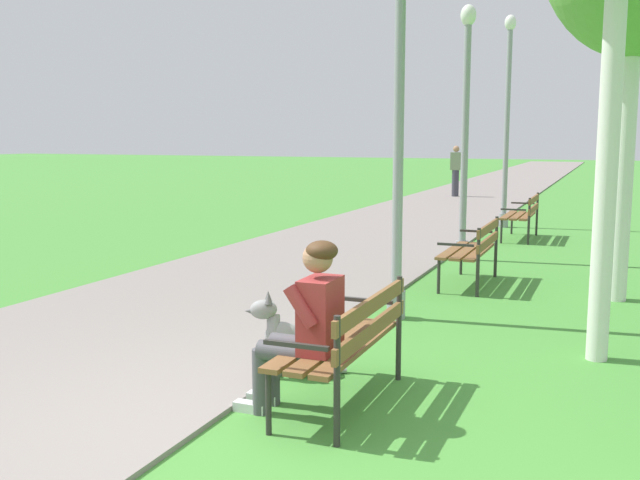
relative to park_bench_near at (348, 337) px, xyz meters
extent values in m
plane|color=#478E38|center=(-0.48, -0.81, -0.51)|extent=(120.00, 120.00, 0.00)
cube|color=gray|center=(-2.66, 23.19, -0.49)|extent=(3.86, 60.00, 0.04)
cube|color=brown|center=(-0.27, 0.00, -0.06)|extent=(0.14, 1.50, 0.04)
cube|color=brown|center=(-0.10, 0.00, -0.06)|extent=(0.14, 1.50, 0.04)
cube|color=brown|center=(0.08, 0.00, -0.06)|extent=(0.14, 1.50, 0.04)
cube|color=brown|center=(0.18, 0.00, 0.08)|extent=(0.04, 1.50, 0.11)
cube|color=brown|center=(0.18, 0.00, 0.26)|extent=(0.04, 1.50, 0.11)
cylinder|color=#2D2B28|center=(-0.30, 0.69, -0.29)|extent=(0.04, 0.04, 0.45)
cylinder|color=#2D2B28|center=(0.18, 0.69, -0.09)|extent=(0.04, 0.04, 0.85)
cube|color=#2D2B28|center=(-0.10, 0.69, 0.12)|extent=(0.45, 0.04, 0.03)
cylinder|color=#2D2B28|center=(-0.30, -0.69, -0.29)|extent=(0.04, 0.04, 0.45)
cylinder|color=#2D2B28|center=(0.18, -0.69, -0.09)|extent=(0.04, 0.04, 0.85)
cube|color=#2D2B28|center=(-0.10, -0.69, 0.12)|extent=(0.45, 0.04, 0.03)
cube|color=brown|center=(-0.24, 4.69, -0.06)|extent=(0.14, 1.50, 0.04)
cube|color=brown|center=(-0.06, 4.69, -0.06)|extent=(0.14, 1.50, 0.04)
cube|color=brown|center=(0.11, 4.69, -0.06)|extent=(0.14, 1.50, 0.04)
cube|color=brown|center=(0.22, 4.69, 0.08)|extent=(0.04, 1.50, 0.11)
cube|color=brown|center=(0.22, 4.69, 0.26)|extent=(0.04, 1.50, 0.11)
cylinder|color=#2D2B28|center=(-0.26, 5.38, -0.29)|extent=(0.04, 0.04, 0.45)
cylinder|color=#2D2B28|center=(0.22, 5.38, -0.09)|extent=(0.04, 0.04, 0.85)
cube|color=#2D2B28|center=(-0.06, 5.38, 0.12)|extent=(0.45, 0.04, 0.03)
cylinder|color=#2D2B28|center=(-0.26, 4.00, -0.29)|extent=(0.04, 0.04, 0.45)
cylinder|color=#2D2B28|center=(0.22, 4.00, -0.09)|extent=(0.04, 0.04, 0.85)
cube|color=#2D2B28|center=(-0.06, 4.00, 0.12)|extent=(0.45, 0.04, 0.03)
cube|color=brown|center=(-0.17, 9.38, -0.06)|extent=(0.14, 1.50, 0.04)
cube|color=brown|center=(0.00, 9.38, -0.06)|extent=(0.14, 1.50, 0.04)
cube|color=brown|center=(0.18, 9.38, -0.06)|extent=(0.14, 1.50, 0.04)
cube|color=brown|center=(0.28, 9.38, 0.08)|extent=(0.04, 1.50, 0.11)
cube|color=brown|center=(0.28, 9.38, 0.26)|extent=(0.04, 1.50, 0.11)
cylinder|color=#2D2B28|center=(-0.20, 10.07, -0.29)|extent=(0.04, 0.04, 0.45)
cylinder|color=#2D2B28|center=(0.28, 10.07, -0.09)|extent=(0.04, 0.04, 0.85)
cube|color=#2D2B28|center=(0.00, 10.07, 0.12)|extent=(0.45, 0.04, 0.03)
cylinder|color=#2D2B28|center=(-0.20, 8.69, -0.29)|extent=(0.04, 0.04, 0.45)
cylinder|color=#2D2B28|center=(0.28, 8.69, -0.09)|extent=(0.04, 0.04, 0.85)
cube|color=#2D2B28|center=(0.00, 8.69, 0.12)|extent=(0.45, 0.04, 0.03)
cylinder|color=#4C4C51|center=(-0.31, -0.18, -0.04)|extent=(0.42, 0.14, 0.14)
cylinder|color=#4C4C51|center=(-0.52, -0.18, -0.28)|extent=(0.11, 0.11, 0.47)
cube|color=silver|center=(-0.60, -0.18, -0.48)|extent=(0.24, 0.09, 0.07)
cylinder|color=#4C4C51|center=(-0.31, -0.38, -0.04)|extent=(0.42, 0.14, 0.14)
cylinder|color=#4C4C51|center=(-0.52, -0.38, -0.28)|extent=(0.11, 0.11, 0.47)
cube|color=silver|center=(-0.60, -0.38, -0.48)|extent=(0.24, 0.09, 0.07)
cube|color=maroon|center=(-0.10, -0.28, 0.22)|extent=(0.22, 0.36, 0.52)
cylinder|color=maroon|center=(-0.16, -0.08, 0.32)|extent=(0.25, 0.09, 0.30)
cylinder|color=maroon|center=(-0.16, -0.48, 0.32)|extent=(0.25, 0.09, 0.30)
sphere|color=#A37556|center=(-0.12, -0.28, 0.62)|extent=(0.21, 0.21, 0.21)
ellipsoid|color=#472D19|center=(-0.09, -0.28, 0.67)|extent=(0.22, 0.23, 0.14)
ellipsoid|color=gray|center=(-0.56, 0.51, -0.35)|extent=(0.45, 0.42, 0.32)
ellipsoid|color=gray|center=(-0.69, 0.44, -0.23)|extent=(0.54, 0.43, 0.48)
ellipsoid|color=#595959|center=(-0.65, 0.47, -0.19)|extent=(0.40, 0.33, 0.27)
cylinder|color=gray|center=(-0.83, 0.43, -0.32)|extent=(0.06, 0.06, 0.38)
cylinder|color=gray|center=(-0.78, 0.33, -0.32)|extent=(0.06, 0.06, 0.38)
cylinder|color=gray|center=(-0.79, 0.39, -0.08)|extent=(0.18, 0.20, 0.19)
ellipsoid|color=gray|center=(-0.86, 0.35, 0.05)|extent=(0.26, 0.23, 0.16)
cone|color=#595959|center=(-0.95, 0.31, 0.04)|extent=(0.13, 0.13, 0.09)
cone|color=#595959|center=(-0.84, 0.41, 0.15)|extent=(0.06, 0.06, 0.09)
cone|color=#595959|center=(-0.80, 0.33, 0.15)|extent=(0.06, 0.06, 0.09)
cylinder|color=gray|center=(-0.38, 0.61, -0.49)|extent=(0.27, 0.17, 0.04)
cylinder|color=gray|center=(-0.41, 2.62, -0.36)|extent=(0.20, 0.20, 0.30)
cylinder|color=gray|center=(-0.41, 2.62, 1.31)|extent=(0.11, 0.11, 3.65)
cylinder|color=gray|center=(-0.51, 6.64, -0.36)|extent=(0.20, 0.20, 0.30)
cylinder|color=gray|center=(-0.51, 6.64, 1.31)|extent=(0.11, 0.11, 3.65)
ellipsoid|color=silver|center=(-0.51, 6.64, 3.26)|extent=(0.24, 0.24, 0.32)
cylinder|color=gray|center=(-0.51, 11.14, -0.36)|extent=(0.20, 0.20, 0.30)
cylinder|color=gray|center=(-0.51, 11.14, 1.57)|extent=(0.11, 0.11, 4.17)
ellipsoid|color=silver|center=(-0.51, 11.14, 3.77)|extent=(0.24, 0.24, 0.32)
cylinder|color=silver|center=(1.65, 1.87, 1.36)|extent=(0.18, 0.18, 3.73)
cylinder|color=silver|center=(1.79, 4.46, 1.21)|extent=(0.23, 0.23, 3.44)
cylinder|color=#383842|center=(-3.09, 18.35, -0.07)|extent=(0.22, 0.22, 0.88)
cube|color=#6B7F5B|center=(-3.09, 18.35, 0.65)|extent=(0.32, 0.20, 0.56)
sphere|color=#A37556|center=(-3.09, 18.35, 1.04)|extent=(0.20, 0.20, 0.20)
camera|label=1|loc=(1.75, -4.78, 1.44)|focal=40.81mm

